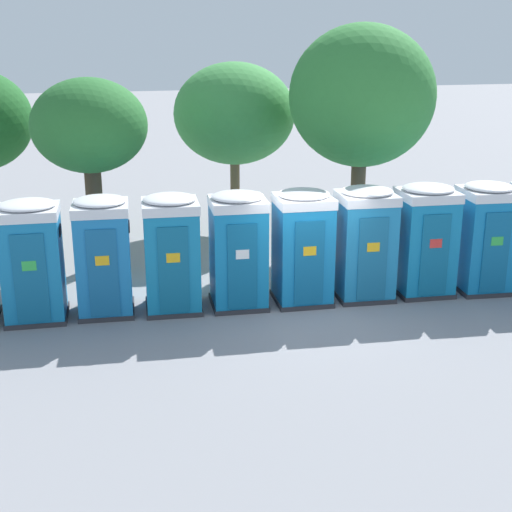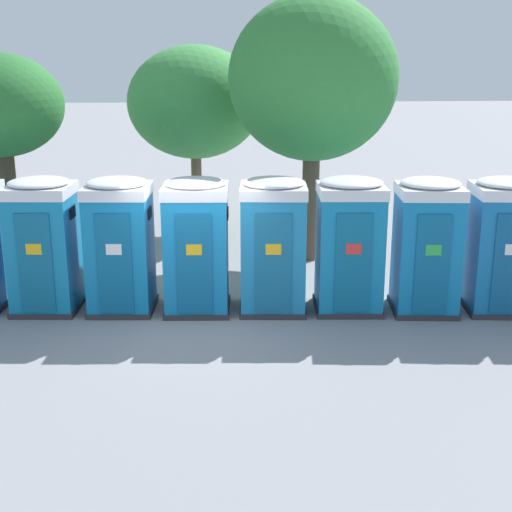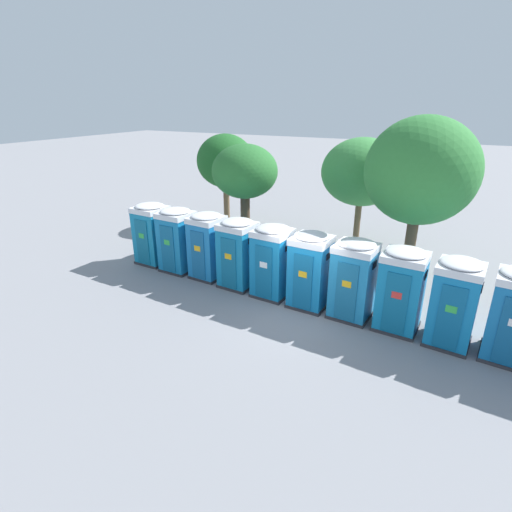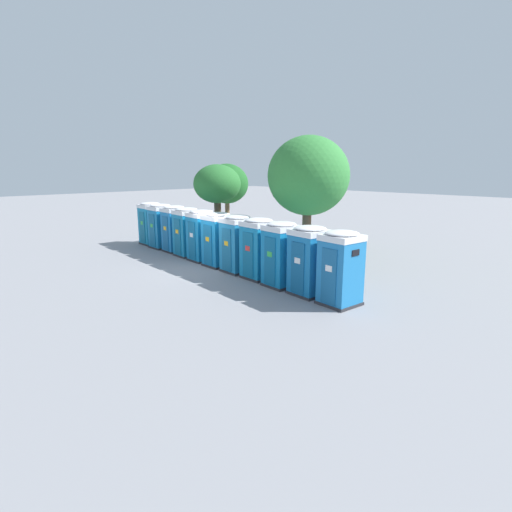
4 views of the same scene
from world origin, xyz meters
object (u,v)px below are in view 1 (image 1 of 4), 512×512
object	(u,v)px
portapotty_4	(238,249)
portapotty_5	(303,246)
portapotty_8	(485,237)
portapotty_3	(172,253)
portapotty_6	(365,242)
portapotty_1	(32,260)
portapotty_2	(103,255)
portapotty_7	(425,239)
street_tree_2	(362,97)
street_tree_3	(234,114)
street_tree_0	(89,128)

from	to	relation	value
portapotty_4	portapotty_5	world-z (taller)	same
portapotty_5	portapotty_8	size ratio (longest dim) A/B	1.00
portapotty_3	portapotty_6	world-z (taller)	same
portapotty_6	portapotty_1	bearing A→B (deg)	176.15
portapotty_2	portapotty_7	distance (m)	7.14
portapotty_1	street_tree_2	xyz separation A→B (m)	(8.31, 2.91, 2.87)
portapotty_7	portapotty_1	bearing A→B (deg)	176.30
portapotty_1	portapotty_8	distance (m)	9.99
portapotty_5	street_tree_3	distance (m)	6.83
portapotty_4	street_tree_3	world-z (taller)	street_tree_3
portapotty_1	portapotty_4	distance (m)	4.28
street_tree_2	portapotty_1	bearing A→B (deg)	-160.69
portapotty_6	portapotty_8	distance (m)	2.86
portapotty_2	portapotty_8	distance (m)	8.57
portapotty_5	portapotty_6	xyz separation A→B (m)	(1.43, -0.07, -0.00)
portapotty_1	portapotty_2	size ratio (longest dim) A/B	1.00
street_tree_2	street_tree_3	size ratio (longest dim) A/B	1.21
portapotty_8	street_tree_3	bearing A→B (deg)	122.62
portapotty_3	portapotty_5	bearing A→B (deg)	-4.75
portapotty_4	portapotty_2	bearing A→B (deg)	174.36
portapotty_1	portapotty_6	xyz separation A→B (m)	(7.12, -0.48, 0.00)
portapotty_3	portapotty_8	world-z (taller)	same
portapotty_2	portapotty_4	xyz separation A→B (m)	(2.84, -0.28, -0.00)
portapotty_7	street_tree_2	world-z (taller)	street_tree_2
portapotty_6	street_tree_0	distance (m)	7.11
street_tree_0	street_tree_2	world-z (taller)	street_tree_2
portapotty_1	portapotty_7	bearing A→B (deg)	-3.70
portapotty_2	street_tree_0	world-z (taller)	street_tree_0
portapotty_1	street_tree_3	world-z (taller)	street_tree_3
street_tree_0	street_tree_2	size ratio (longest dim) A/B	0.79
portapotty_1	portapotty_2	xyz separation A→B (m)	(1.43, -0.01, 0.00)
portapotty_1	street_tree_0	bearing A→B (deg)	65.56
street_tree_0	street_tree_3	distance (m)	5.20
portapotty_7	street_tree_0	distance (m)	8.34
portapotty_6	portapotty_8	bearing A→B (deg)	-4.92
portapotty_6	portapotty_7	size ratio (longest dim) A/B	1.00
portapotty_6	portapotty_2	bearing A→B (deg)	175.31
portapotty_1	portapotty_8	bearing A→B (deg)	-4.16
portapotty_1	portapotty_5	world-z (taller)	same
portapotty_5	portapotty_6	distance (m)	1.43
portapotty_4	portapotty_8	bearing A→B (deg)	-4.33
portapotty_5	street_tree_0	bearing A→B (deg)	141.15
portapotty_1	portapotty_7	distance (m)	8.57
portapotty_4	street_tree_2	xyz separation A→B (m)	(4.03, 3.20, 2.87)
portapotty_4	street_tree_2	distance (m)	5.90
portapotty_1	portapotty_4	xyz separation A→B (m)	(4.27, -0.29, 0.00)
portapotty_5	street_tree_3	size ratio (longest dim) A/B	0.51
portapotty_5	street_tree_2	size ratio (longest dim) A/B	0.42
portapotty_3	portapotty_5	size ratio (longest dim) A/B	1.00
street_tree_2	portapotty_3	bearing A→B (deg)	-150.50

